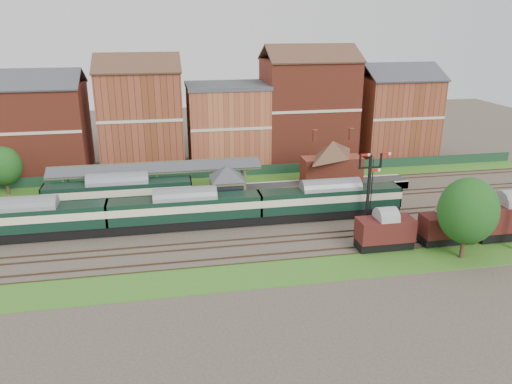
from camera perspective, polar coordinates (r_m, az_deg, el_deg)
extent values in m
plane|color=#473D33|center=(56.73, 0.17, -3.53)|extent=(160.00, 160.00, 0.00)
cube|color=#2D6619|center=(71.53, -2.25, 1.36)|extent=(90.00, 4.50, 0.06)
cube|color=#2D6619|center=(46.13, 3.02, -9.15)|extent=(90.00, 5.00, 0.06)
cube|color=#193823|center=(73.21, -2.49, 2.37)|extent=(90.00, 0.12, 1.50)
cube|color=#2D2D2D|center=(64.96, -5.79, -0.16)|extent=(55.00, 3.40, 1.00)
cube|color=#6D7B57|center=(58.83, -3.30, -1.45)|extent=(3.40, 3.20, 2.40)
cube|color=#4B4D30|center=(58.09, -3.34, 0.58)|extent=(3.60, 3.40, 2.00)
pyramid|color=#383A3F|center=(57.55, -3.37, 2.28)|extent=(5.40, 5.40, 1.60)
cube|color=brown|center=(60.33, 4.26, -1.04)|extent=(3.00, 2.40, 2.20)
cube|color=#4C3323|center=(59.25, 4.45, 0.06)|extent=(3.20, 1.34, 0.79)
cube|color=#4C3323|center=(60.44, 4.13, 0.46)|extent=(3.20, 1.34, 0.79)
cube|color=maroon|center=(67.71, 8.63, 2.53)|extent=(8.00, 3.00, 3.50)
pyramid|color=#4C3323|center=(66.96, 8.75, 4.86)|extent=(8.10, 8.10, 2.20)
cube|color=maroon|center=(66.06, 6.71, 5.21)|extent=(0.60, 0.60, 1.60)
cube|color=maroon|center=(67.70, 10.77, 5.34)|extent=(0.60, 0.60, 1.60)
cube|color=#4B4D30|center=(63.99, -21.08, 0.39)|extent=(0.22, 0.22, 3.40)
cube|color=#4B4D30|center=(66.07, -1.64, 2.28)|extent=(0.22, 0.22, 3.40)
cube|color=#383A3F|center=(62.63, -11.32, 2.76)|extent=(26.00, 1.99, 0.90)
cube|color=#383A3F|center=(64.46, -11.32, 3.23)|extent=(26.00, 1.99, 0.90)
cube|color=#4B4D30|center=(63.44, -11.34, 3.33)|extent=(26.00, 0.20, 0.20)
cube|color=black|center=(56.48, 12.71, 0.22)|extent=(0.25, 0.25, 8.00)
cube|color=black|center=(55.71, 12.90, 2.75)|extent=(2.60, 0.18, 0.18)
cube|color=#B2140F|center=(55.08, 12.39, 4.16)|extent=(1.10, 0.08, 0.25)
cube|color=#B2140F|center=(56.05, 14.66, 4.24)|extent=(1.10, 0.08, 0.25)
cube|color=black|center=(51.83, 12.59, -1.50)|extent=(0.25, 0.25, 8.00)
cube|color=#B2140F|center=(50.89, 13.46, 2.44)|extent=(1.10, 0.08, 0.25)
cube|color=maroon|center=(80.00, -23.73, 6.46)|extent=(14.00, 10.00, 13.00)
cube|color=brown|center=(77.79, -12.95, 8.03)|extent=(12.00, 10.00, 15.00)
cube|color=#A95C36|center=(78.65, -3.30, 7.48)|extent=(12.00, 10.00, 12.00)
cube|color=maroon|center=(80.95, 5.95, 9.19)|extent=(14.00, 10.00, 16.00)
cube|color=brown|center=(86.65, 15.58, 8.24)|extent=(12.00, 10.00, 13.00)
cube|color=black|center=(57.49, -24.68, -4.35)|extent=(16.52, 2.31, 1.01)
cube|color=black|center=(56.89, -24.92, -2.78)|extent=(16.52, 2.57, 2.39)
cube|color=beige|center=(56.79, -24.96, -2.51)|extent=(16.54, 2.61, 0.83)
cube|color=slate|center=(56.45, -25.11, -1.53)|extent=(16.52, 2.57, 0.55)
cube|color=black|center=(55.63, -7.98, -3.46)|extent=(16.52, 2.31, 1.01)
cube|color=black|center=(55.01, -8.06, -1.82)|extent=(16.52, 2.57, 2.39)
cube|color=beige|center=(54.91, -8.08, -1.54)|extent=(16.54, 2.61, 0.83)
cube|color=slate|center=(54.55, -8.13, -0.52)|extent=(16.52, 2.57, 0.55)
cube|color=black|center=(58.57, 8.37, -2.29)|extent=(16.52, 2.31, 1.01)
cube|color=black|center=(57.97, 8.45, -0.73)|extent=(16.52, 2.57, 2.39)
cube|color=beige|center=(57.88, 8.46, -0.47)|extent=(16.54, 2.61, 0.83)
cube|color=slate|center=(57.54, 8.51, 0.51)|extent=(16.52, 2.57, 0.55)
cube|color=black|center=(61.91, -15.25, -1.57)|extent=(17.12, 2.40, 1.05)
cube|color=black|center=(61.32, -15.40, -0.03)|extent=(17.12, 2.66, 2.47)
cube|color=beige|center=(61.23, -15.42, 0.23)|extent=(17.14, 2.70, 0.86)
cube|color=slate|center=(60.90, -15.51, 1.19)|extent=(17.12, 2.66, 0.57)
cube|color=black|center=(51.92, 14.39, -5.71)|extent=(5.60, 2.06, 0.84)
cube|color=#461614|center=(51.31, 14.53, -4.14)|extent=(5.60, 2.43, 2.24)
cube|color=gray|center=(50.85, 14.65, -2.87)|extent=(5.60, 2.43, 0.41)
cube|color=black|center=(55.06, 20.88, -4.95)|extent=(5.49, 2.02, 0.82)
cube|color=#461614|center=(54.49, 21.07, -3.50)|extent=(5.49, 2.38, 2.19)
cube|color=gray|center=(54.06, 21.22, -2.32)|extent=(5.49, 2.38, 0.40)
cube|color=black|center=(58.74, 26.55, -4.15)|extent=(6.79, 2.50, 1.02)
cube|color=#461614|center=(58.09, 26.82, -2.45)|extent=(6.79, 2.94, 2.72)
cube|color=gray|center=(57.61, 27.04, -1.07)|extent=(6.79, 2.94, 0.50)
cylinder|color=#382619|center=(51.87, 22.64, -5.10)|extent=(0.44, 0.44, 3.76)
ellipsoid|color=#133D11|center=(50.78, 23.07, -1.99)|extent=(5.54, 5.54, 6.37)
cylinder|color=#382619|center=(72.92, -26.57, 0.86)|extent=(0.44, 0.44, 3.01)
ellipsoid|color=#133D11|center=(72.29, -26.85, 2.67)|extent=(4.41, 4.41, 5.07)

